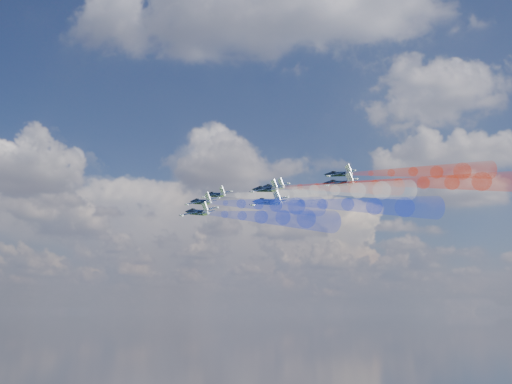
# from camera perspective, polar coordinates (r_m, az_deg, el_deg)

# --- Properties ---
(jet_lead) EXTENTS (14.91, 15.08, 7.42)m
(jet_lead) POSITION_cam_1_polar(r_m,az_deg,el_deg) (172.05, -3.72, -0.26)
(jet_lead) COLOR black
(trail_lead) EXTENTS (30.68, 33.23, 11.49)m
(trail_lead) POSITION_cam_1_polar(r_m,az_deg,el_deg) (150.25, 1.07, -0.35)
(trail_lead) COLOR white
(jet_inner_left) EXTENTS (14.91, 15.08, 7.42)m
(jet_inner_left) POSITION_cam_1_polar(r_m,az_deg,el_deg) (153.33, -5.07, -0.92)
(jet_inner_left) COLOR black
(trail_inner_left) EXTENTS (30.68, 33.23, 11.49)m
(trail_inner_left) POSITION_cam_1_polar(r_m,az_deg,el_deg) (131.28, 0.19, -1.13)
(trail_inner_left) COLOR #1930DA
(jet_inner_right) EXTENTS (14.91, 15.08, 7.42)m
(jet_inner_right) POSITION_cam_1_polar(r_m,az_deg,el_deg) (167.53, 1.57, 0.45)
(jet_inner_right) COLOR black
(trail_inner_right) EXTENTS (30.68, 33.23, 11.49)m
(trail_inner_right) POSITION_cam_1_polar(r_m,az_deg,el_deg) (147.19, 7.25, 0.46)
(trail_inner_right) COLOR red
(jet_outer_left) EXTENTS (14.91, 15.08, 7.42)m
(jet_outer_left) POSITION_cam_1_polar(r_m,az_deg,el_deg) (137.81, -5.40, -1.87)
(jet_outer_left) COLOR black
(trail_outer_left) EXTENTS (30.68, 33.23, 11.49)m
(trail_outer_left) POSITION_cam_1_polar(r_m,az_deg,el_deg) (115.76, 0.50, -2.30)
(trail_outer_left) COLOR #1930DA
(jet_center_third) EXTENTS (14.91, 15.08, 7.42)m
(jet_center_third) POSITION_cam_1_polar(r_m,az_deg,el_deg) (148.77, 0.88, 0.24)
(jet_center_third) COLOR black
(trail_center_third) EXTENTS (30.68, 33.23, 11.49)m
(trail_center_third) POSITION_cam_1_polar(r_m,az_deg,el_deg) (128.32, 7.28, 0.21)
(trail_center_third) COLOR white
(jet_outer_right) EXTENTS (14.91, 15.08, 7.42)m
(jet_outer_right) POSITION_cam_1_polar(r_m,az_deg,el_deg) (162.97, 7.62, 1.65)
(jet_outer_right) COLOR black
(trail_outer_right) EXTENTS (30.68, 33.23, 11.49)m
(trail_outer_right) POSITION_cam_1_polar(r_m,az_deg,el_deg) (144.53, 14.26, 1.80)
(trail_outer_right) COLOR red
(jet_rear_left) EXTENTS (14.91, 15.08, 7.42)m
(jet_rear_left) POSITION_cam_1_polar(r_m,az_deg,el_deg) (133.02, 1.06, -0.92)
(jet_rear_left) COLOR black
(trail_rear_left) EXTENTS (30.68, 33.23, 11.49)m
(trail_rear_left) POSITION_cam_1_polar(r_m,az_deg,el_deg) (112.75, 8.39, -1.16)
(trail_rear_left) COLOR #1930DA
(jet_rear_right) EXTENTS (14.91, 15.08, 7.42)m
(jet_rear_right) POSITION_cam_1_polar(r_m,az_deg,el_deg) (146.18, 7.64, 0.81)
(jet_rear_right) COLOR black
(trail_rear_right) EXTENTS (30.68, 33.23, 11.49)m
(trail_rear_right) POSITION_cam_1_polar(r_m,az_deg,el_deg) (127.87, 15.15, 0.87)
(trail_rear_right) COLOR red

